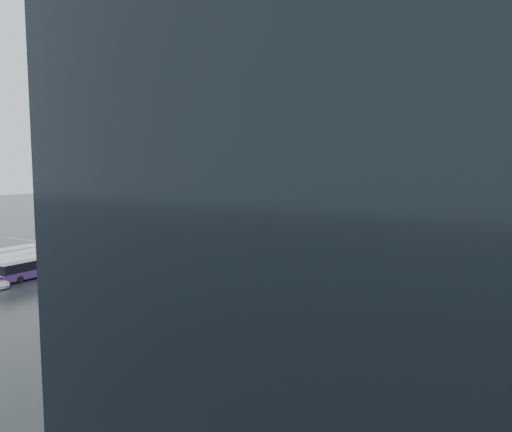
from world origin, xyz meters
The scene contains 25 objects.
ground centered at (0.00, 0.00, 0.00)m, with size 420.00×420.00×0.00m, color black.
lane_marking_near centered at (0.00, -2.00, 0.01)m, with size 120.00×0.25×0.01m, color white.
lane_marking_mid centered at (0.00, 12.00, 0.01)m, with size 120.00×0.25×0.01m, color white.
lane_marking_far centered at (0.00, 40.00, 0.01)m, with size 120.00×0.25×0.01m, color white.
bus_bay_line_south centered at (-24.00, -16.00, 0.01)m, with size 28.00×0.25×0.01m, color white.
bus_bay_line_north centered at (-24.00, 0.00, 0.01)m, with size 28.00×0.25×0.01m, color white.
airliner_main centered at (5.25, 21.81, 4.91)m, with size 57.93×50.46×19.61m.
airliner_gate_b centered at (11.69, 77.51, 5.06)m, with size 58.26×52.25×20.22m.
airliner_gate_c centered at (11.47, 126.26, 4.33)m, with size 48.11×43.71×17.31m.
jet_remote_west centered at (-77.84, 49.80, 4.88)m, with size 43.42×35.00×18.90m.
jet_remote_mid centered at (-83.67, 91.06, 5.05)m, with size 43.77×35.64×19.56m.
jet_remote_far centered at (-88.98, 124.01, 5.13)m, with size 45.47×36.57×19.88m.
bus_row_near_a centered at (-29.32, -7.27, 1.73)m, with size 3.81×12.99×3.16m.
bus_row_near_b centered at (-25.61, -7.18, 1.81)m, with size 3.88×13.57×3.30m.
bus_row_near_c centered at (-21.53, -7.97, 1.64)m, with size 4.24×12.40×2.99m.
bus_row_near_d centered at (-17.57, -6.42, 1.64)m, with size 3.29×12.26×2.99m.
bus_row_far_a centered at (-25.59, -21.72, 1.87)m, with size 3.82×13.97×3.41m.
bus_row_far_b centered at (-21.03, -20.15, 1.90)m, with size 5.22×14.34×3.45m.
bus_row_far_c centered at (-17.53, -21.94, 1.79)m, with size 3.95×13.39×3.25m.
floodlight_mast centered at (-6.22, 13.72, 18.21)m, with size 2.22×2.22×28.95m.
gse_cart_belly_a centered at (16.65, 19.68, 0.54)m, with size 1.98×1.17×1.08m, color gold.
gse_cart_belly_b centered at (27.05, 34.97, 0.61)m, with size 2.23×1.32×1.22m, color slate.
gse_cart_belly_c centered at (12.60, 19.83, 0.69)m, with size 2.52×1.49×1.38m, color gold.
gse_cart_belly_d centered at (32.55, 19.29, 0.62)m, with size 2.27×1.34×1.24m, color slate.
gse_cart_belly_e centered at (20.63, 36.26, 0.64)m, with size 2.33×1.38×1.27m, color gold.
Camera 1 is at (49.67, -65.59, 16.77)m, focal length 35.00 mm.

